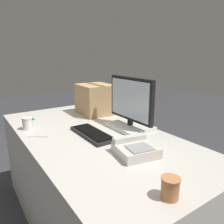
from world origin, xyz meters
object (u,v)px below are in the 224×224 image
(spoon, at_px, (41,137))
(pen_marker, at_px, (31,118))
(monitor, at_px, (130,109))
(paper_cup_right, at_px, (170,188))
(cardboard_box, at_px, (95,99))
(keyboard, at_px, (92,134))
(desk_phone, at_px, (135,149))
(paper_cup_left, at_px, (27,123))

(spoon, xyz_separation_m, pen_marker, (-0.50, 0.06, 0.00))
(spoon, height_order, pen_marker, pen_marker)
(spoon, distance_m, pen_marker, 0.50)
(monitor, xyz_separation_m, paper_cup_right, (0.74, -0.40, -0.11))
(cardboard_box, height_order, pen_marker, cardboard_box)
(keyboard, height_order, spoon, keyboard)
(keyboard, relative_size, cardboard_box, 1.21)
(monitor, relative_size, pen_marker, 3.31)
(monitor, height_order, pen_marker, monitor)
(desk_phone, bearing_deg, pen_marker, -153.54)
(keyboard, relative_size, pen_marker, 2.90)
(keyboard, bearing_deg, cardboard_box, 147.32)
(paper_cup_left, bearing_deg, paper_cup_right, 12.40)
(monitor, relative_size, keyboard, 1.14)
(cardboard_box, relative_size, pen_marker, 2.39)
(paper_cup_left, xyz_separation_m, pen_marker, (-0.28, 0.10, -0.04))
(paper_cup_right, bearing_deg, pen_marker, -173.80)
(monitor, relative_size, paper_cup_left, 4.97)
(desk_phone, relative_size, cardboard_box, 0.76)
(monitor, height_order, paper_cup_left, monitor)
(paper_cup_right, bearing_deg, cardboard_box, 162.53)
(spoon, bearing_deg, paper_cup_left, 132.93)
(desk_phone, distance_m, paper_cup_right, 0.40)
(keyboard, distance_m, pen_marker, 0.71)
(pen_marker, bearing_deg, paper_cup_right, 2.68)
(monitor, bearing_deg, cardboard_box, 179.74)
(paper_cup_left, bearing_deg, desk_phone, 26.89)
(paper_cup_left, distance_m, cardboard_box, 0.67)
(desk_phone, bearing_deg, monitor, 155.74)
(keyboard, bearing_deg, paper_cup_right, -6.36)
(keyboard, height_order, paper_cup_right, paper_cup_right)
(pen_marker, bearing_deg, keyboard, 16.39)
(keyboard, distance_m, paper_cup_right, 0.78)
(paper_cup_left, xyz_separation_m, cardboard_box, (-0.11, 0.65, 0.09))
(paper_cup_right, bearing_deg, paper_cup_left, -167.60)
(keyboard, bearing_deg, paper_cup_left, -138.81)
(cardboard_box, bearing_deg, paper_cup_left, -80.84)
(paper_cup_left, height_order, cardboard_box, cardboard_box)
(keyboard, bearing_deg, pen_marker, -160.21)
(monitor, distance_m, desk_phone, 0.46)
(monitor, xyz_separation_m, paper_cup_left, (-0.42, -0.65, -0.11))
(monitor, relative_size, paper_cup_right, 5.14)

